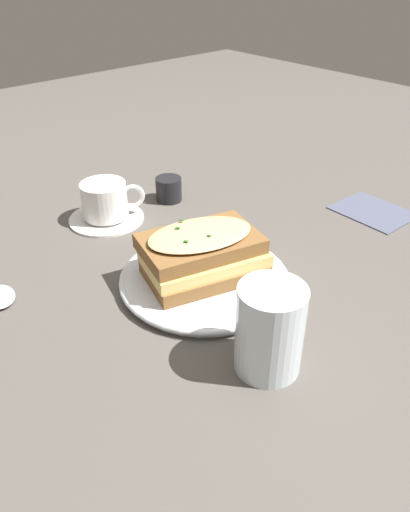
{
  "coord_description": "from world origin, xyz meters",
  "views": [
    {
      "loc": [
        0.41,
        -0.37,
        0.4
      ],
      "look_at": [
        -0.0,
        0.0,
        0.04
      ],
      "focal_mm": 35.0,
      "sensor_mm": 36.0,
      "label": 1
    }
  ],
  "objects_px": {
    "napkin": "(373,211)",
    "condiment_pot": "(169,189)",
    "water_glass": "(270,329)",
    "dinner_plate": "(205,277)",
    "sandwich": "(204,253)",
    "teacup_with_saucer": "(104,205)"
  },
  "relations": [
    {
      "from": "dinner_plate",
      "to": "condiment_pot",
      "type": "xyz_separation_m",
      "value": [
        -0.23,
        0.12,
        0.01
      ]
    },
    {
      "from": "sandwich",
      "to": "teacup_with_saucer",
      "type": "bearing_deg",
      "value": -178.9
    },
    {
      "from": "dinner_plate",
      "to": "teacup_with_saucer",
      "type": "distance_m",
      "value": 0.24
    },
    {
      "from": "sandwich",
      "to": "water_glass",
      "type": "xyz_separation_m",
      "value": [
        0.17,
        -0.05,
        0.01
      ]
    },
    {
      "from": "sandwich",
      "to": "water_glass",
      "type": "height_order",
      "value": "water_glass"
    },
    {
      "from": "teacup_with_saucer",
      "to": "napkin",
      "type": "relative_size",
      "value": 1.03
    },
    {
      "from": "sandwich",
      "to": "teacup_with_saucer",
      "type": "xyz_separation_m",
      "value": [
        -0.24,
        -0.0,
        -0.02
      ]
    },
    {
      "from": "napkin",
      "to": "condiment_pot",
      "type": "relative_size",
      "value": 2.67
    },
    {
      "from": "napkin",
      "to": "condiment_pot",
      "type": "height_order",
      "value": "condiment_pot"
    },
    {
      "from": "dinner_plate",
      "to": "teacup_with_saucer",
      "type": "height_order",
      "value": "teacup_with_saucer"
    },
    {
      "from": "condiment_pot",
      "to": "water_glass",
      "type": "bearing_deg",
      "value": -23.92
    },
    {
      "from": "dinner_plate",
      "to": "teacup_with_saucer",
      "type": "relative_size",
      "value": 1.82
    },
    {
      "from": "napkin",
      "to": "sandwich",
      "type": "bearing_deg",
      "value": -96.61
    },
    {
      "from": "water_glass",
      "to": "dinner_plate",
      "type": "bearing_deg",
      "value": 161.55
    },
    {
      "from": "dinner_plate",
      "to": "water_glass",
      "type": "bearing_deg",
      "value": -18.45
    },
    {
      "from": "water_glass",
      "to": "condiment_pot",
      "type": "distance_m",
      "value": 0.44
    },
    {
      "from": "teacup_with_saucer",
      "to": "condiment_pot",
      "type": "xyz_separation_m",
      "value": [
        0.01,
        0.13,
        -0.01
      ]
    },
    {
      "from": "napkin",
      "to": "condiment_pot",
      "type": "xyz_separation_m",
      "value": [
        -0.27,
        -0.23,
        0.02
      ]
    },
    {
      "from": "water_glass",
      "to": "napkin",
      "type": "height_order",
      "value": "water_glass"
    },
    {
      "from": "napkin",
      "to": "dinner_plate",
      "type": "bearing_deg",
      "value": -96.26
    },
    {
      "from": "dinner_plate",
      "to": "water_glass",
      "type": "distance_m",
      "value": 0.18
    },
    {
      "from": "dinner_plate",
      "to": "teacup_with_saucer",
      "type": "bearing_deg",
      "value": -178.77
    }
  ]
}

